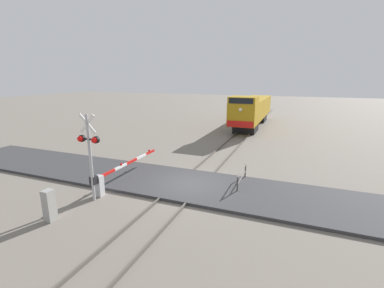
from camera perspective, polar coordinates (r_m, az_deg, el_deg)
name	(u,v)px	position (r m, az deg, el deg)	size (l,w,h in m)	color
ground_plane	(190,186)	(15.40, -0.50, -8.91)	(160.00, 160.00, 0.00)	slate
rail_track_left	(178,183)	(15.63, -2.96, -8.27)	(0.08, 80.00, 0.15)	#59544C
rail_track_right	(202,187)	(15.13, 2.05, -9.04)	(0.08, 80.00, 0.15)	#59544C
road_surface	(190,185)	(15.37, -0.50, -8.64)	(36.00, 4.54, 0.16)	#38383A
locomotive	(252,110)	(34.41, 12.67, 7.09)	(2.82, 15.10, 4.07)	black
crossing_signal	(89,147)	(13.72, -21.04, -0.67)	(1.18, 0.33, 4.36)	#ADADB2
crossing_gate	(110,176)	(15.31, -17.05, -6.62)	(0.36, 6.21, 1.22)	silver
utility_cabinet	(49,206)	(13.17, -28.08, -11.48)	(0.39, 0.42, 1.40)	#999993
guard_railing	(242,176)	(15.42, 10.51, -6.67)	(0.08, 2.28, 0.95)	#4C4742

